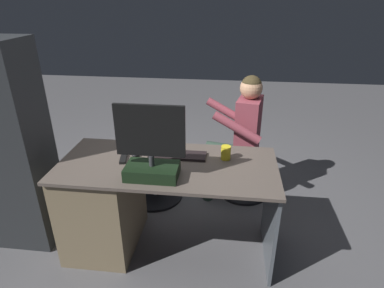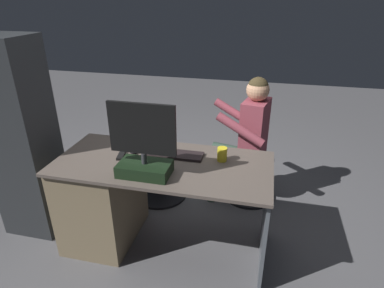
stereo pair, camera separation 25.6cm
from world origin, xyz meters
name	(u,v)px [view 1 (the left image)]	position (x,y,z in m)	size (l,w,h in m)	color
ground_plane	(178,215)	(0.00, 0.00, 0.00)	(10.00, 10.00, 0.00)	#565559
desk	(115,201)	(0.42, 0.40, 0.40)	(1.55, 0.70, 0.75)	brown
monitor	(151,155)	(0.06, 0.58, 0.91)	(0.44, 0.21, 0.49)	black
keyboard	(178,155)	(-0.06, 0.28, 0.76)	(0.42, 0.14, 0.02)	black
computer_mouse	(136,153)	(0.25, 0.30, 0.77)	(0.06, 0.10, 0.04)	black
cup	(226,153)	(-0.41, 0.28, 0.80)	(0.07, 0.07, 0.10)	yellow
tv_remote	(123,158)	(0.33, 0.37, 0.76)	(0.04, 0.15, 0.02)	black
office_chair_teddy	(154,175)	(0.27, -0.27, 0.24)	(0.54, 0.54, 0.43)	black
teddy_bear	(153,141)	(0.27, -0.28, 0.60)	(0.26, 0.26, 0.38)	tan
visitor_chair	(245,170)	(-0.60, -0.45, 0.25)	(0.50, 0.50, 0.43)	black
person	(240,129)	(-0.52, -0.44, 0.70)	(0.57, 0.55, 1.19)	#8F3D4A
equipment_rack	(15,150)	(1.14, 0.40, 0.80)	(0.44, 0.36, 1.59)	#272A2C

